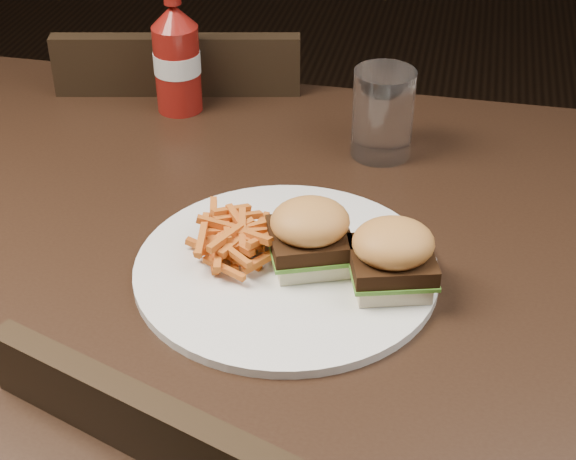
% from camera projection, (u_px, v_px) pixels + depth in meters
% --- Properties ---
extents(dining_table, '(1.20, 0.80, 0.04)m').
position_uv_depth(dining_table, '(235.00, 241.00, 1.05)').
color(dining_table, black).
rests_on(dining_table, ground).
extents(chair_far, '(0.45, 0.45, 0.04)m').
position_uv_depth(chair_far, '(200.00, 208.00, 1.65)').
color(chair_far, black).
rests_on(chair_far, ground).
extents(plate, '(0.33, 0.33, 0.01)m').
position_uv_depth(plate, '(286.00, 269.00, 0.96)').
color(plate, white).
rests_on(plate, dining_table).
extents(sandwich_half_a, '(0.10, 0.09, 0.02)m').
position_uv_depth(sandwich_half_a, '(310.00, 256.00, 0.95)').
color(sandwich_half_a, '#F2E8C0').
rests_on(sandwich_half_a, plate).
extents(sandwich_half_b, '(0.09, 0.09, 0.02)m').
position_uv_depth(sandwich_half_b, '(391.00, 278.00, 0.92)').
color(sandwich_half_b, beige).
rests_on(sandwich_half_b, plate).
extents(fries_pile, '(0.13, 0.13, 0.04)m').
position_uv_depth(fries_pile, '(235.00, 238.00, 0.96)').
color(fries_pile, '#AF721C').
rests_on(fries_pile, plate).
extents(ketchup_bottle, '(0.09, 0.09, 0.13)m').
position_uv_depth(ketchup_bottle, '(178.00, 71.00, 1.25)').
color(ketchup_bottle, maroon).
rests_on(ketchup_bottle, dining_table).
extents(tumbler, '(0.10, 0.10, 0.13)m').
position_uv_depth(tumbler, '(383.00, 116.00, 1.15)').
color(tumbler, white).
rests_on(tumbler, dining_table).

